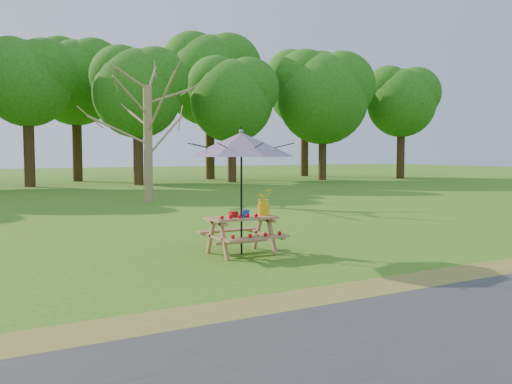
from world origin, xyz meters
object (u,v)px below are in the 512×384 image
bare_tree (147,37)px  picnic_table (242,236)px  flower_bucket (264,201)px  patio_umbrella (241,145)px

bare_tree → picnic_table: 12.84m
bare_tree → flower_bucket: bare_tree is taller
patio_umbrella → picnic_table: bearing=-95.2°
picnic_table → flower_bucket: flower_bucket is taller
bare_tree → patio_umbrella: bearing=-101.6°
bare_tree → picnic_table: bare_tree is taller
patio_umbrella → flower_bucket: size_ratio=4.72×
picnic_table → patio_umbrella: patio_umbrella is taller
bare_tree → flower_bucket: 12.48m
bare_tree → flower_bucket: (-1.85, -11.25, -5.07)m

